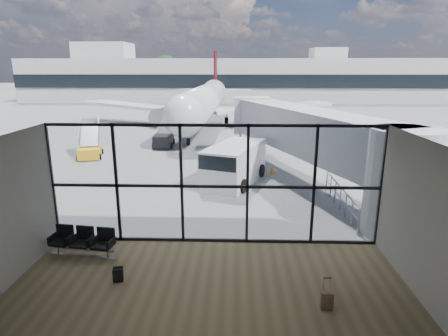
# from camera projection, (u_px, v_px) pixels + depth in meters

# --- Properties ---
(ground) EXTENTS (220.00, 220.00, 0.00)m
(ground) POSITION_uv_depth(u_px,v_px,m) (231.00, 114.00, 52.80)
(ground) COLOR slate
(ground) RESTS_ON ground
(lounge_shell) EXTENTS (12.02, 8.01, 4.51)m
(lounge_shell) POSITION_uv_depth(u_px,v_px,m) (203.00, 230.00, 8.87)
(lounge_shell) COLOR brown
(lounge_shell) RESTS_ON ground
(glass_curtain_wall) EXTENTS (12.10, 0.12, 4.50)m
(glass_curtain_wall) POSITION_uv_depth(u_px,v_px,m) (214.00, 185.00, 13.61)
(glass_curtain_wall) COLOR white
(glass_curtain_wall) RESTS_ON ground
(jet_bridge) EXTENTS (8.00, 16.50, 4.33)m
(jet_bridge) POSITION_uv_depth(u_px,v_px,m) (313.00, 137.00, 20.15)
(jet_bridge) COLOR #A7AAAC
(jet_bridge) RESTS_ON ground
(apron_railing) EXTENTS (0.06, 5.46, 1.11)m
(apron_railing) POSITION_uv_depth(u_px,v_px,m) (340.00, 195.00, 17.20)
(apron_railing) COLOR gray
(apron_railing) RESTS_ON ground
(far_terminal) EXTENTS (80.00, 12.20, 11.00)m
(far_terminal) POSITION_uv_depth(u_px,v_px,m) (230.00, 79.00, 72.93)
(far_terminal) COLOR #B9B9B4
(far_terminal) RESTS_ON ground
(tree_0) EXTENTS (4.95, 4.95, 7.12)m
(tree_0) POSITION_uv_depth(u_px,v_px,m) (33.00, 76.00, 83.95)
(tree_0) COLOR #382619
(tree_0) RESTS_ON ground
(tree_1) EXTENTS (5.61, 5.61, 8.07)m
(tree_1) POSITION_uv_depth(u_px,v_px,m) (59.00, 73.00, 83.59)
(tree_1) COLOR #382619
(tree_1) RESTS_ON ground
(tree_2) EXTENTS (6.27, 6.27, 9.03)m
(tree_2) POSITION_uv_depth(u_px,v_px,m) (85.00, 70.00, 83.24)
(tree_2) COLOR #382619
(tree_2) RESTS_ON ground
(tree_3) EXTENTS (4.95, 4.95, 7.12)m
(tree_3) POSITION_uv_depth(u_px,v_px,m) (112.00, 76.00, 83.36)
(tree_3) COLOR #382619
(tree_3) RESTS_ON ground
(tree_4) EXTENTS (5.61, 5.61, 8.07)m
(tree_4) POSITION_uv_depth(u_px,v_px,m) (139.00, 73.00, 83.01)
(tree_4) COLOR #382619
(tree_4) RESTS_ON ground
(tree_5) EXTENTS (6.27, 6.27, 9.03)m
(tree_5) POSITION_uv_depth(u_px,v_px,m) (166.00, 70.00, 82.65)
(tree_5) COLOR #382619
(tree_5) RESTS_ON ground
(seating_row) EXTENTS (2.27, 0.91, 1.01)m
(seating_row) POSITION_uv_depth(u_px,v_px,m) (84.00, 240.00, 13.09)
(seating_row) COLOR gray
(seating_row) RESTS_ON ground
(backpack) EXTENTS (0.34, 0.32, 0.45)m
(backpack) POSITION_uv_depth(u_px,v_px,m) (118.00, 275.00, 11.50)
(backpack) COLOR black
(backpack) RESTS_ON ground
(suitcase) EXTENTS (0.33, 0.25, 0.89)m
(suitcase) POSITION_uv_depth(u_px,v_px,m) (327.00, 300.00, 10.17)
(suitcase) COLOR brown
(suitcase) RESTS_ON ground
(airliner) EXTENTS (29.47, 34.11, 8.79)m
(airliner) POSITION_uv_depth(u_px,v_px,m) (205.00, 100.00, 43.68)
(airliner) COLOR silver
(airliner) RESTS_ON ground
(service_van) EXTENTS (3.81, 5.48, 2.19)m
(service_van) POSITION_uv_depth(u_px,v_px,m) (234.00, 164.00, 21.14)
(service_van) COLOR silver
(service_van) RESTS_ON ground
(belt_loader) EXTENTS (1.74, 4.02, 1.82)m
(belt_loader) POSITION_uv_depth(u_px,v_px,m) (164.00, 139.00, 31.33)
(belt_loader) COLOR black
(belt_loader) RESTS_ON ground
(mobile_stairs) EXTENTS (2.21, 3.36, 2.18)m
(mobile_stairs) POSITION_uv_depth(u_px,v_px,m) (90.00, 150.00, 27.49)
(mobile_stairs) COLOR gold
(mobile_stairs) RESTS_ON ground
(traffic_cone_a) EXTENTS (0.48, 0.48, 0.69)m
(traffic_cone_a) POSITION_uv_depth(u_px,v_px,m) (214.00, 165.00, 24.00)
(traffic_cone_a) COLOR #D94F0B
(traffic_cone_a) RESTS_ON ground
(traffic_cone_b) EXTENTS (0.36, 0.36, 0.51)m
(traffic_cone_b) POSITION_uv_depth(u_px,v_px,m) (272.00, 169.00, 23.35)
(traffic_cone_b) COLOR orange
(traffic_cone_b) RESTS_ON ground
(traffic_cone_c) EXTENTS (0.38, 0.38, 0.55)m
(traffic_cone_c) POSITION_uv_depth(u_px,v_px,m) (223.00, 157.00, 26.59)
(traffic_cone_c) COLOR #E5570C
(traffic_cone_c) RESTS_ON ground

